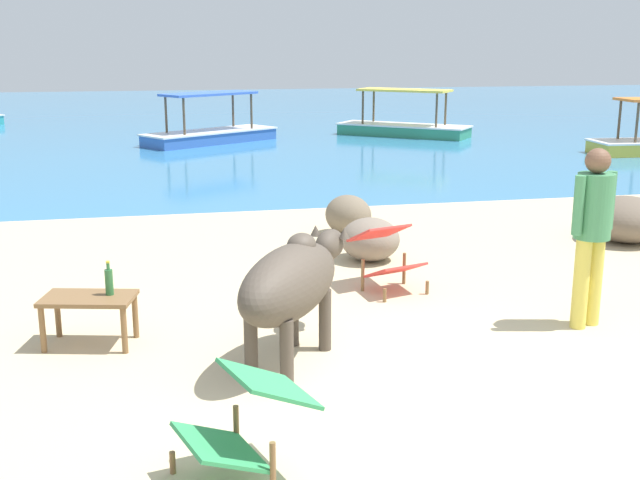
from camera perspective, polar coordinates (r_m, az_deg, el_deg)
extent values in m
cube|color=#CCB78E|center=(5.72, 9.21, -12.23)|extent=(18.00, 14.00, 0.04)
cube|color=teal|center=(26.96, -7.85, 8.52)|extent=(60.00, 36.00, 0.03)
cylinder|color=#4C4238|center=(6.69, -2.00, -5.47)|extent=(0.11, 0.11, 0.53)
cylinder|color=#4C4238|center=(6.58, 0.36, -5.79)|extent=(0.11, 0.11, 0.53)
cylinder|color=#4C4238|center=(6.02, -5.01, -7.79)|extent=(0.11, 0.11, 0.53)
cylinder|color=#4C4238|center=(5.90, -2.43, -8.21)|extent=(0.11, 0.11, 0.53)
ellipsoid|color=#4C4238|center=(6.16, -2.24, -3.09)|extent=(1.24, 1.49, 0.57)
ellipsoid|color=#4C4238|center=(6.92, 0.71, -0.32)|extent=(0.40, 0.45, 0.27)
cone|color=#4C4238|center=(6.94, -0.32, 0.70)|extent=(0.13, 0.13, 0.10)
cone|color=#4C4238|center=(6.85, 1.76, 0.51)|extent=(0.13, 0.13, 0.10)
ellipsoid|color=#4C4238|center=(6.31, -1.34, -0.35)|extent=(0.34, 0.35, 0.19)
cube|color=brown|center=(6.92, -16.42, -4.07)|extent=(0.84, 0.60, 0.04)
cylinder|color=brown|center=(7.05, -13.22, -5.36)|extent=(0.05, 0.05, 0.40)
cylinder|color=brown|center=(6.73, -13.98, -6.37)|extent=(0.05, 0.05, 0.40)
cylinder|color=brown|center=(7.25, -18.44, -5.18)|extent=(0.05, 0.05, 0.40)
cylinder|color=brown|center=(6.94, -19.44, -6.14)|extent=(0.05, 0.05, 0.40)
cylinder|color=#2D6B38|center=(6.87, -15.01, -2.97)|extent=(0.07, 0.07, 0.22)
cylinder|color=#2D6B38|center=(6.83, -15.09, -1.85)|extent=(0.03, 0.03, 0.06)
cylinder|color=yellow|center=(6.82, -15.11, -1.54)|extent=(0.03, 0.03, 0.02)
cylinder|color=brown|center=(4.95, -10.62, -15.55)|extent=(0.04, 0.04, 0.14)
cylinder|color=brown|center=(4.61, -3.43, -16.27)|extent=(0.04, 0.04, 0.34)
cylinder|color=brown|center=(5.03, -6.07, -13.59)|extent=(0.04, 0.04, 0.34)
cube|color=#339356|center=(4.72, -7.20, -14.66)|extent=(0.57, 0.62, 0.21)
cube|color=#339356|center=(4.68, -3.72, -10.34)|extent=(0.60, 0.63, 0.23)
cylinder|color=brown|center=(8.14, 7.76, -3.43)|extent=(0.04, 0.04, 0.14)
cylinder|color=brown|center=(7.85, 4.70, -4.01)|extent=(0.04, 0.04, 0.14)
cylinder|color=brown|center=(8.43, 6.11, -2.06)|extent=(0.04, 0.04, 0.34)
cylinder|color=brown|center=(8.15, 3.11, -2.56)|extent=(0.04, 0.04, 0.34)
cube|color=red|center=(8.10, 5.45, -2.19)|extent=(0.62, 0.57, 0.21)
cube|color=red|center=(8.27, 4.28, 0.51)|extent=(0.63, 0.60, 0.23)
cylinder|color=#DBC64C|center=(7.55, 19.21, -2.81)|extent=(0.14, 0.14, 0.82)
cylinder|color=#DBC64C|center=(7.41, 18.35, -3.04)|extent=(0.14, 0.14, 0.82)
cylinder|color=#428956|center=(7.32, 19.22, 2.33)|extent=(0.32, 0.32, 0.58)
cylinder|color=#428956|center=(7.47, 20.23, 2.71)|extent=(0.09, 0.09, 0.52)
cylinder|color=#428956|center=(7.15, 18.19, 2.39)|extent=(0.09, 0.09, 0.52)
sphere|color=brown|center=(7.25, 19.47, 5.43)|extent=(0.22, 0.22, 0.22)
ellipsoid|color=#6B5B4C|center=(10.90, 21.28, 1.42)|extent=(1.35, 1.38, 0.59)
ellipsoid|color=gray|center=(9.29, 3.65, 0.06)|extent=(0.84, 0.86, 0.51)
ellipsoid|color=#756651|center=(10.54, 2.06, 1.82)|extent=(0.72, 0.80, 0.53)
cylinder|color=brown|center=(19.42, 21.95, 7.83)|extent=(0.06, 0.06, 0.95)
cylinder|color=brown|center=(20.08, 20.84, 8.10)|extent=(0.06, 0.06, 0.95)
cube|color=#3866B7|center=(20.86, -7.93, 7.36)|extent=(3.62, 2.89, 0.28)
cube|color=white|center=(20.84, -7.94, 7.80)|extent=(3.71, 2.97, 0.04)
cylinder|color=brown|center=(19.85, -9.81, 8.74)|extent=(0.06, 0.06, 0.95)
cylinder|color=brown|center=(20.48, -11.08, 8.84)|extent=(0.06, 0.06, 0.95)
cylinder|color=brown|center=(21.17, -4.99, 9.21)|extent=(0.06, 0.06, 0.95)
cylinder|color=brown|center=(21.76, -6.31, 9.31)|extent=(0.06, 0.06, 0.95)
cube|color=#3D66C6|center=(20.76, -8.03, 10.43)|extent=(2.62, 2.16, 0.06)
cube|color=#338E66|center=(22.38, 6.05, 7.86)|extent=(3.49, 3.12, 0.28)
cube|color=white|center=(22.36, 6.06, 8.27)|extent=(3.58, 3.21, 0.04)
cylinder|color=brown|center=(22.38, 3.11, 9.50)|extent=(0.06, 0.06, 0.95)
cylinder|color=brown|center=(23.08, 3.90, 9.63)|extent=(0.06, 0.06, 0.95)
cylinder|color=brown|center=(21.59, 8.43, 9.21)|extent=(0.06, 0.06, 0.95)
cylinder|color=brown|center=(22.32, 9.07, 9.34)|extent=(0.06, 0.06, 0.95)
cube|color=#EFD14C|center=(22.29, 6.12, 10.73)|extent=(2.55, 2.31, 0.06)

